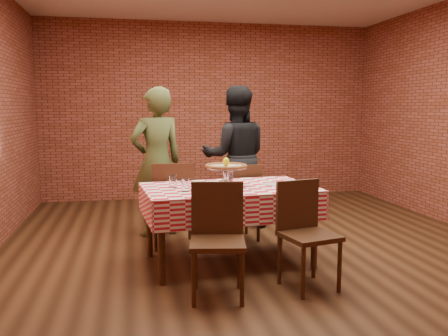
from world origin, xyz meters
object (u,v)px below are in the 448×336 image
Objects in this scene: chair_far_right at (239,201)px; diner_olive at (156,162)px; pizza_stand at (226,177)px; table at (229,225)px; pizza at (226,167)px; chair_far_left at (173,204)px; diner_black at (235,157)px; condiment_caddy at (228,174)px; water_glass_right at (173,181)px; chair_near_right at (309,236)px; water_glass_left at (186,185)px; chair_near_left at (218,242)px.

chair_far_right is 0.50× the size of diner_olive.
diner_olive is (-0.91, 0.37, 0.43)m from chair_far_right.
diner_olive is at bearing 118.55° from pizza_stand.
pizza is (-0.02, 0.03, 0.57)m from table.
chair_far_left is 1.21m from diner_black.
pizza_stand is 0.30m from condiment_caddy.
water_glass_right is 0.83× the size of condiment_caddy.
diner_black is (1.01, 0.27, 0.02)m from diner_olive.
water_glass_right is at bearing 87.85° from chair_far_left.
diner_olive is at bearing 107.58° from chair_near_right.
chair_far_right is at bearing 68.27° from pizza.
pizza is 0.23× the size of diner_olive.
chair_near_right is 1.01× the size of chair_far_right.
water_glass_left is 0.25m from water_glass_right.
water_glass_left is 1.00× the size of water_glass_right.
chair_far_left is (-0.22, 1.51, 0.01)m from chair_near_left.
chair_near_right is (0.55, -0.80, -0.50)m from pizza.
chair_far_left reaches higher than water_glass_left.
water_glass_right is 0.13× the size of chair_far_right.
table is 0.91× the size of diner_olive.
pizza_stand is at bearing 100.53° from diner_olive.
chair_near_left is 0.79m from chair_near_right.
chair_far_left is at bearing 124.86° from table.
diner_olive reaches higher than water_glass_left.
pizza_stand reaches higher than chair_far_right.
pizza_stand reaches higher than table.
chair_near_right is 2.24m from diner_black.
chair_near_right is at bearing -55.55° from pizza_stand.
chair_near_left is 1.69m from chair_far_right.
pizza_stand is 0.46× the size of chair_near_right.
condiment_caddy reaches higher than water_glass_left.
pizza is 0.44× the size of chair_far_left.
pizza_stand reaches higher than chair_far_left.
chair_near_left is 0.51× the size of diner_black.
chair_near_left is 2.37m from diner_black.
water_glass_left is 0.13× the size of chair_far_right.
pizza_stand is (-0.02, 0.03, 0.48)m from table.
pizza reaches higher than chair_near_right.
pizza is 0.46× the size of chair_far_right.
chair_far_right is at bearing 42.09° from water_glass_right.
diner_olive reaches higher than pizza_stand.
pizza is at bearing 100.53° from diner_olive.
chair_far_left is 1.06× the size of chair_far_right.
table is at bearing 61.40° from chair_far_right.
table is 1.41m from diner_olive.
water_glass_right is 0.07× the size of diner_black.
water_glass_left is at bearing 95.29° from chair_far_left.
chair_far_right is at bearing 88.39° from diner_black.
diner_black reaches higher than chair_far_left.
water_glass_left is at bearing 115.23° from chair_near_left.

